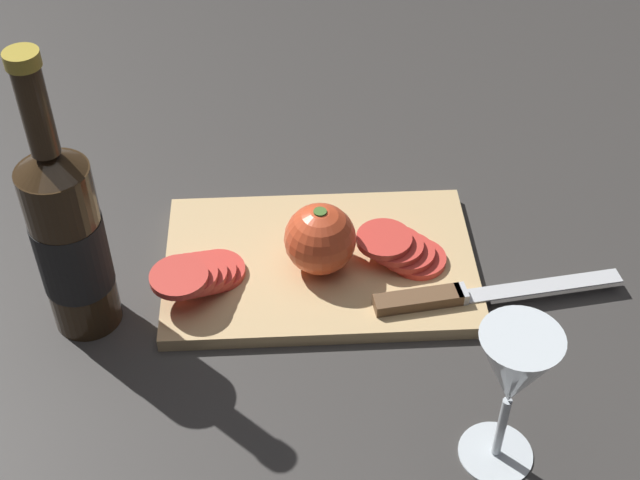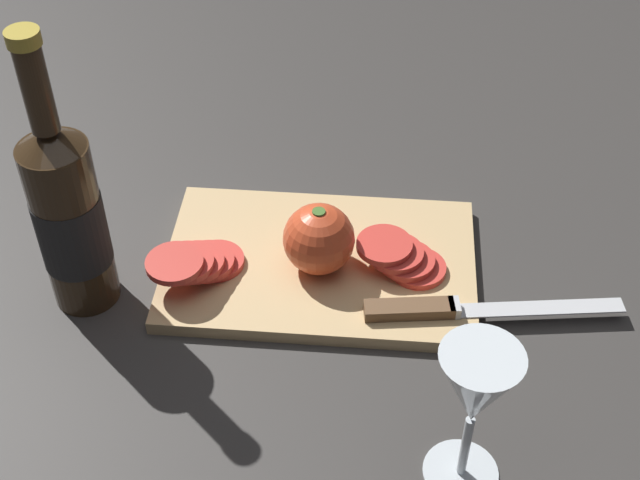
% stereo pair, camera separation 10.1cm
% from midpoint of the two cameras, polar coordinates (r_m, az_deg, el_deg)
% --- Properties ---
extents(ground_plane, '(3.00, 3.00, 0.00)m').
position_cam_midpoint_polar(ground_plane, '(1.06, -7.38, -1.65)').
color(ground_plane, '#383533').
extents(cutting_board, '(0.36, 0.23, 0.02)m').
position_cam_midpoint_polar(cutting_board, '(1.04, -2.79, -1.68)').
color(cutting_board, tan).
rests_on(cutting_board, ground_plane).
extents(wine_bottle, '(0.07, 0.07, 0.34)m').
position_cam_midpoint_polar(wine_bottle, '(0.96, -18.71, -0.08)').
color(wine_bottle, '#332314').
rests_on(wine_bottle, ground_plane).
extents(wine_glass, '(0.07, 0.07, 0.17)m').
position_cam_midpoint_polar(wine_glass, '(0.79, 8.72, -8.75)').
color(wine_glass, silver).
rests_on(wine_glass, ground_plane).
extents(whole_tomato, '(0.08, 0.08, 0.08)m').
position_cam_midpoint_polar(whole_tomato, '(1.00, -2.90, -0.07)').
color(whole_tomato, '#DB4C28').
rests_on(whole_tomato, cutting_board).
extents(knife, '(0.29, 0.06, 0.01)m').
position_cam_midpoint_polar(knife, '(0.99, 5.07, -3.79)').
color(knife, silver).
rests_on(knife, cutting_board).
extents(tomato_slice_stack_near, '(0.10, 0.10, 0.04)m').
position_cam_midpoint_polar(tomato_slice_stack_near, '(1.00, -10.66, -2.29)').
color(tomato_slice_stack_near, '#D63D33').
rests_on(tomato_slice_stack_near, cutting_board).
extents(tomato_slice_stack_far, '(0.10, 0.07, 0.03)m').
position_cam_midpoint_polar(tomato_slice_stack_far, '(1.02, 2.42, -0.72)').
color(tomato_slice_stack_far, '#D63D33').
rests_on(tomato_slice_stack_far, cutting_board).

